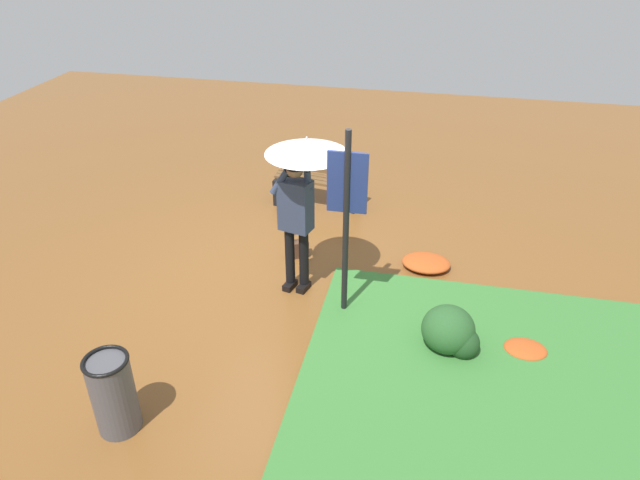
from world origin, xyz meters
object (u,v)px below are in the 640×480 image
object	(u,v)px
person_with_umbrella	(302,177)
park_bench	(318,181)
info_sign_post	(347,204)
trash_bin	(113,394)
handbag	(297,249)

from	to	relation	value
person_with_umbrella	park_bench	distance (m)	2.62
info_sign_post	trash_bin	bearing A→B (deg)	-128.37
handbag	park_bench	distance (m)	1.66
person_with_umbrella	trash_bin	world-z (taller)	person_with_umbrella
person_with_umbrella	trash_bin	xyz separation A→B (m)	(-1.16, -2.57, -1.13)
trash_bin	handbag	bearing A→B (deg)	74.72
park_bench	trash_bin	bearing A→B (deg)	-99.57
handbag	park_bench	xyz separation A→B (m)	(-0.07, 1.63, 0.28)
info_sign_post	handbag	bearing A→B (deg)	128.59
person_with_umbrella	park_bench	size ratio (longest dim) A/B	1.46
info_sign_post	trash_bin	world-z (taller)	info_sign_post
trash_bin	info_sign_post	bearing A→B (deg)	51.63
trash_bin	park_bench	bearing A→B (deg)	80.43
info_sign_post	park_bench	world-z (taller)	info_sign_post
trash_bin	person_with_umbrella	bearing A→B (deg)	65.76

